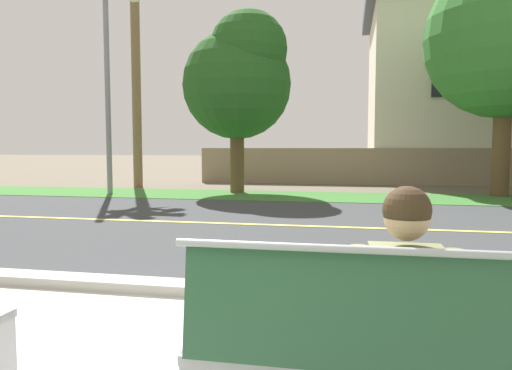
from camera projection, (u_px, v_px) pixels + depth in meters
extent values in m
plane|color=#665B4C|center=(282.00, 214.00, 10.09)|extent=(140.00, 140.00, 0.00)
cube|color=#ADA89E|center=(202.00, 289.00, 4.56)|extent=(44.00, 0.30, 0.11)
cube|color=#383A3D|center=(271.00, 225.00, 8.62)|extent=(52.00, 8.00, 0.01)
cube|color=#E0CC4C|center=(271.00, 225.00, 8.62)|extent=(48.00, 0.14, 0.01)
cube|color=#38702D|center=(300.00, 196.00, 13.68)|extent=(48.00, 2.80, 0.02)
cube|color=#9EA0A8|center=(377.00, 358.00, 2.25)|extent=(1.85, 0.44, 0.05)
cube|color=#285138|center=(381.00, 314.00, 2.04)|extent=(1.78, 0.12, 0.52)
cylinder|color=#9EA0A8|center=(382.00, 251.00, 2.00)|extent=(1.85, 0.04, 0.04)
cylinder|color=black|center=(381.00, 326.00, 2.42)|extent=(0.15, 0.42, 0.15)
cylinder|color=black|center=(418.00, 329.00, 2.39)|extent=(0.15, 0.42, 0.15)
cylinder|color=black|center=(378.00, 365.00, 2.63)|extent=(0.12, 0.12, 0.43)
cylinder|color=black|center=(411.00, 367.00, 2.60)|extent=(0.12, 0.12, 0.43)
cube|color=#6B7047|center=(405.00, 301.00, 2.20)|extent=(0.34, 0.20, 0.52)
cylinder|color=#6B7047|center=(358.00, 293.00, 2.26)|extent=(0.09, 0.09, 0.46)
cylinder|color=#6B7047|center=(453.00, 298.00, 2.18)|extent=(0.09, 0.09, 0.46)
sphere|color=tan|center=(407.00, 218.00, 2.18)|extent=(0.21, 0.21, 0.21)
sphere|color=#382819|center=(407.00, 210.00, 2.18)|extent=(0.22, 0.22, 0.22)
cylinder|color=gray|center=(107.00, 84.00, 14.14)|extent=(0.16, 0.16, 6.67)
cylinder|color=brown|center=(237.00, 159.00, 14.74)|extent=(0.44, 0.44, 2.10)
sphere|color=#23561E|center=(237.00, 85.00, 14.55)|extent=(3.37, 3.37, 3.37)
sphere|color=#23561E|center=(248.00, 49.00, 14.15)|extent=(2.36, 2.36, 2.36)
cylinder|color=brown|center=(501.00, 148.00, 13.61)|extent=(0.49, 0.49, 2.82)
sphere|color=#33752D|center=(506.00, 39.00, 13.36)|extent=(4.51, 4.51, 4.51)
cylinder|color=brown|center=(136.00, 70.00, 16.63)|extent=(0.32, 0.32, 8.30)
cube|color=gray|center=(365.00, 166.00, 18.06)|extent=(13.00, 0.36, 1.40)
cube|color=beige|center=(484.00, 97.00, 20.00)|extent=(9.31, 6.40, 7.14)
cube|color=#474C56|center=(487.00, 4.00, 19.69)|extent=(10.05, 6.91, 0.60)
cube|color=#232833|center=(447.00, 79.00, 17.21)|extent=(1.10, 0.06, 1.30)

